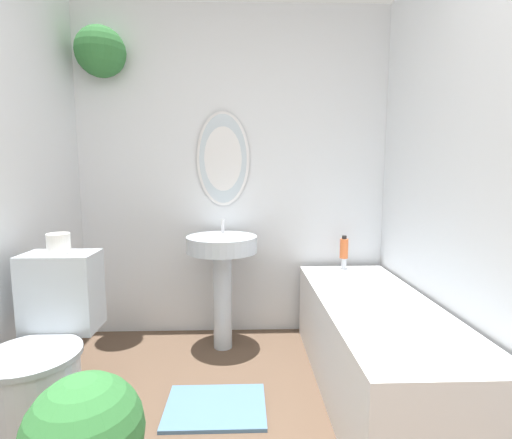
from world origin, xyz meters
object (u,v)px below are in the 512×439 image
toilet (44,361)px  pedestal_sink (222,262)px  bathtub (375,344)px  shampoo_bottle (344,248)px  toilet_paper_roll (59,243)px

toilet → pedestal_sink: 1.16m
toilet → bathtub: toilet is taller
bathtub → shampoo_bottle: size_ratio=9.42×
bathtub → shampoo_bottle: shampoo_bottle is taller
toilet → bathtub: 1.68m
shampoo_bottle → toilet: bearing=-149.6°
pedestal_sink → toilet_paper_roll: size_ratio=8.07×
shampoo_bottle → toilet_paper_roll: toilet_paper_roll is taller
bathtub → shampoo_bottle: 0.80m
pedestal_sink → shampoo_bottle: (0.88, 0.15, 0.06)m
toilet → bathtub: (1.65, 0.27, -0.07)m
pedestal_sink → toilet_paper_roll: 1.03m
toilet → toilet_paper_roll: bearing=90.0°
pedestal_sink → bathtub: 1.09m
shampoo_bottle → pedestal_sink: bearing=-170.6°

